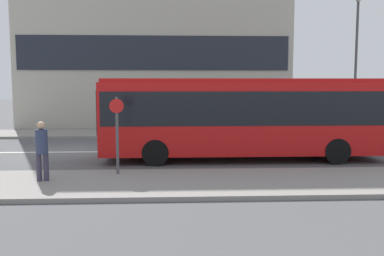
% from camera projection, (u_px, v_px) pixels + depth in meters
% --- Properties ---
extents(ground_plane, '(120.00, 120.00, 0.00)m').
position_uv_depth(ground_plane, '(69.00, 152.00, 18.44)').
color(ground_plane, '#4F4F51').
extents(sidewalk_near, '(44.00, 3.50, 0.13)m').
position_uv_depth(sidewalk_near, '(17.00, 185.00, 12.23)').
color(sidewalk_near, gray).
rests_on(sidewalk_near, ground_plane).
extents(sidewalk_far, '(44.00, 3.50, 0.13)m').
position_uv_depth(sidewalk_far, '(95.00, 134.00, 24.64)').
color(sidewalk_far, gray).
rests_on(sidewalk_far, ground_plane).
extents(lane_centerline, '(41.80, 0.16, 0.01)m').
position_uv_depth(lane_centerline, '(69.00, 152.00, 18.44)').
color(lane_centerline, silver).
rests_on(lane_centerline, ground_plane).
extents(city_bus, '(10.76, 2.64, 3.14)m').
position_uv_depth(city_bus, '(242.00, 113.00, 16.53)').
color(city_bus, red).
rests_on(city_bus, ground_plane).
extents(parked_car_0, '(4.34, 1.83, 1.32)m').
position_uv_depth(parked_car_0, '(351.00, 128.00, 22.33)').
color(parked_car_0, silver).
rests_on(parked_car_0, ground_plane).
extents(pedestrian_near_stop, '(0.35, 0.34, 1.74)m').
position_uv_depth(pedestrian_near_stop, '(42.00, 147.00, 12.36)').
color(pedestrian_near_stop, '#383347').
rests_on(pedestrian_near_stop, sidewalk_near).
extents(bus_stop_sign, '(0.44, 0.12, 2.41)m').
position_uv_depth(bus_stop_sign, '(117.00, 129.00, 13.27)').
color(bus_stop_sign, '#4C4C51').
rests_on(bus_stop_sign, sidewalk_near).
extents(street_lamp, '(0.36, 0.36, 7.66)m').
position_uv_depth(street_lamp, '(356.00, 51.00, 23.83)').
color(street_lamp, '#4C4C51').
rests_on(street_lamp, sidewalk_far).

